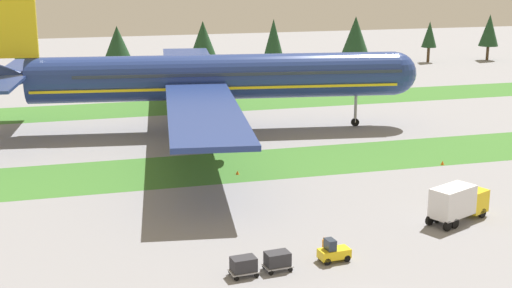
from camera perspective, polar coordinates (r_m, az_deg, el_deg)
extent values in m
cube|color=#3D752D|center=(87.13, -1.32, -1.75)|extent=(320.00, 13.22, 0.01)
cube|color=#3D752D|center=(123.75, -5.70, 3.01)|extent=(320.00, 13.22, 0.01)
cylinder|color=navy|center=(104.07, -3.12, 5.35)|extent=(53.61, 13.69, 6.47)
sphere|color=navy|center=(109.40, 10.98, 5.55)|extent=(6.34, 6.34, 6.34)
cone|color=navy|center=(105.83, -19.15, 4.99)|extent=(9.84, 7.33, 6.15)
cube|color=yellow|center=(104.26, -3.11, 4.73)|extent=(52.34, 13.64, 0.36)
cube|color=#283342|center=(104.25, -1.34, 5.83)|extent=(47.19, 12.87, 0.44)
cube|color=navy|center=(124.81, -5.39, 6.50)|extent=(13.24, 36.52, 0.58)
cylinder|color=#A3A3A8|center=(119.89, -4.65, 5.17)|extent=(5.63, 4.24, 3.56)
cube|color=navy|center=(83.27, -4.17, 2.62)|extent=(13.24, 36.52, 0.58)
cylinder|color=#A3A3A8|center=(89.02, -3.55, 1.99)|extent=(5.63, 4.24, 3.56)
cube|color=navy|center=(113.83, -18.04, 5.94)|extent=(6.46, 13.51, 0.41)
cube|color=yellow|center=(104.79, -19.17, 9.46)|extent=(7.62, 1.73, 11.00)
cylinder|color=#A3A3A8|center=(108.39, 7.94, 3.37)|extent=(0.44, 0.44, 6.36)
cylinder|color=black|center=(109.03, 7.89, 1.73)|extent=(1.25, 0.58, 1.20)
cylinder|color=#A3A3A8|center=(108.34, -5.50, 3.50)|extent=(0.44, 0.44, 6.11)
cylinder|color=black|center=(108.95, -5.46, 1.92)|extent=(1.77, 0.82, 1.70)
cylinder|color=#A3A3A8|center=(100.73, -5.32, 2.68)|extent=(0.44, 0.44, 6.11)
cylinder|color=black|center=(101.39, -5.28, 0.99)|extent=(1.77, 0.82, 1.70)
cube|color=yellow|center=(60.28, 6.24, -8.64)|extent=(2.72, 1.55, 0.77)
cube|color=#283342|center=(59.80, 5.93, -7.96)|extent=(0.80, 1.16, 0.90)
cylinder|color=black|center=(61.28, 6.76, -8.65)|extent=(0.62, 0.26, 0.60)
cylinder|color=black|center=(60.39, 7.25, -9.02)|extent=(0.62, 0.26, 0.60)
cylinder|color=black|center=(60.50, 5.21, -8.92)|extent=(0.62, 0.26, 0.60)
cylinder|color=black|center=(59.60, 5.69, -9.30)|extent=(0.62, 0.26, 0.60)
cube|color=#A3A3A8|center=(58.38, 1.71, -9.65)|extent=(2.34, 1.71, 0.10)
cube|color=#2D2D33|center=(58.14, 1.72, -9.11)|extent=(2.06, 1.51, 1.10)
cylinder|color=black|center=(59.35, 2.21, -9.45)|extent=(0.41, 0.16, 0.40)
cylinder|color=black|center=(58.19, 2.75, -9.96)|extent=(0.41, 0.16, 0.40)
cylinder|color=black|center=(58.76, 0.69, -9.69)|extent=(0.41, 0.16, 0.40)
cylinder|color=black|center=(57.59, 1.20, -10.21)|extent=(0.41, 0.16, 0.40)
cube|color=#A3A3A8|center=(57.41, -1.00, -10.07)|extent=(2.34, 1.71, 0.10)
cube|color=#2D2D33|center=(57.17, -1.00, -9.53)|extent=(2.06, 1.51, 1.10)
cylinder|color=black|center=(58.35, -0.45, -9.87)|extent=(0.41, 0.16, 0.40)
cylinder|color=black|center=(57.18, 0.05, -10.40)|extent=(0.41, 0.16, 0.40)
cylinder|color=black|center=(57.83, -2.02, -10.11)|extent=(0.41, 0.16, 0.40)
cylinder|color=black|center=(56.65, -1.56, -10.65)|extent=(0.41, 0.16, 0.40)
cube|color=yellow|center=(73.05, 16.86, -4.29)|extent=(2.95, 3.00, 2.20)
cube|color=#283342|center=(73.77, 17.35, -3.78)|extent=(0.92, 1.92, 0.97)
cube|color=silver|center=(70.20, 15.38, -4.42)|extent=(5.05, 3.95, 2.80)
cylinder|color=black|center=(74.08, 16.26, -4.88)|extent=(1.00, 0.67, 0.96)
cylinder|color=black|center=(73.07, 17.55, -5.25)|extent=(1.00, 0.67, 0.96)
cylinder|color=black|center=(70.58, 14.20, -5.70)|extent=(1.00, 0.67, 0.96)
cylinder|color=black|center=(69.52, 15.53, -6.10)|extent=(1.00, 0.67, 0.96)
cylinder|color=black|center=(69.72, 13.65, -5.92)|extent=(1.00, 0.67, 0.96)
cylinder|color=black|center=(68.64, 14.99, -6.33)|extent=(1.00, 0.67, 0.96)
cylinder|color=black|center=(61.11, 5.47, -8.55)|extent=(0.18, 0.18, 0.85)
cylinder|color=black|center=(61.30, 5.40, -8.47)|extent=(0.18, 0.18, 0.85)
cylinder|color=orange|center=(60.93, 5.45, -7.88)|extent=(0.36, 0.36, 0.62)
sphere|color=tan|center=(60.76, 5.46, -7.47)|extent=(0.24, 0.24, 0.24)
cylinder|color=orange|center=(60.74, 5.53, -7.98)|extent=(0.10, 0.10, 0.58)
cylinder|color=orange|center=(61.14, 5.37, -7.82)|extent=(0.10, 0.10, 0.58)
cone|color=orange|center=(83.61, -1.48, -2.28)|extent=(0.44, 0.44, 0.46)
cone|color=orange|center=(90.43, 14.62, -1.45)|extent=(0.44, 0.44, 0.51)
cylinder|color=#4C3823|center=(156.76, -17.86, 5.50)|extent=(0.70, 0.70, 3.92)
cone|color=#1E4223|center=(156.03, -18.03, 7.67)|extent=(4.28, 4.28, 8.06)
cylinder|color=#4C3823|center=(161.51, -10.90, 6.14)|extent=(0.70, 0.70, 3.74)
cone|color=#1E4223|center=(160.87, -10.98, 8.01)|extent=(5.66, 5.66, 6.83)
cylinder|color=#4C3823|center=(162.67, -4.20, 6.38)|extent=(0.70, 0.70, 3.53)
cone|color=#1E4223|center=(161.99, -4.24, 8.37)|extent=(5.82, 5.82, 7.82)
cylinder|color=#4C3823|center=(165.59, 1.39, 6.57)|extent=(0.70, 0.70, 3.64)
cone|color=#1E4223|center=(164.91, 1.40, 8.56)|extent=(4.18, 4.18, 7.91)
cylinder|color=#4C3823|center=(173.70, 7.86, 6.70)|extent=(0.70, 0.70, 3.01)
cone|color=#1E4223|center=(173.04, 7.92, 8.61)|extent=(6.29, 6.29, 8.65)
cylinder|color=#4C3823|center=(182.82, 13.55, 6.93)|extent=(0.70, 0.70, 3.70)
cone|color=#1E4223|center=(182.28, 13.64, 8.48)|extent=(3.69, 3.69, 6.28)
cylinder|color=#4C3823|center=(190.70, 17.94, 6.90)|extent=(0.70, 0.70, 3.57)
cone|color=#1E4223|center=(190.12, 18.07, 8.60)|extent=(4.84, 4.84, 7.85)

